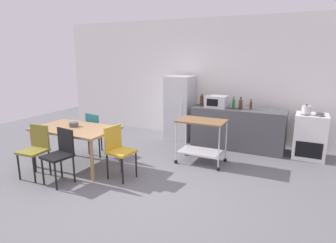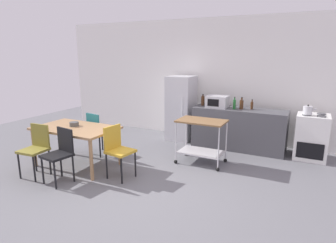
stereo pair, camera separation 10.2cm
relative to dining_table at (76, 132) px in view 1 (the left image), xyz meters
The scene contains 18 objects.
ground_plane 1.71m from the dining_table, ahead, with size 12.00×12.00×0.00m, color slate.
back_wall 3.46m from the dining_table, 62.35° to the left, with size 8.40×0.12×2.90m, color white.
kitchen_counter 3.44m from the dining_table, 44.06° to the left, with size 2.00×0.64×0.90m, color #4C4C51.
dining_table is the anchor object (origin of this frame).
chair_mustard 1.02m from the dining_table, ahead, with size 0.45×0.45×0.89m.
chair_olive 0.73m from the dining_table, 114.51° to the right, with size 0.43×0.43×0.89m.
chair_teal 0.68m from the dining_table, 94.15° to the left, with size 0.47×0.47×0.89m.
chair_black 0.72m from the dining_table, 67.15° to the right, with size 0.46×0.46×0.89m.
stove_oven 4.60m from the dining_table, 31.55° to the left, with size 0.60×0.61×0.92m.
refrigerator 2.69m from the dining_table, 67.80° to the left, with size 0.60×0.63×1.55m.
kitchen_cart 2.35m from the dining_table, 30.03° to the left, with size 0.91×0.57×0.85m.
bottle_sesame_oil 2.92m from the dining_table, 56.65° to the left, with size 0.08×0.08×0.26m.
microwave 3.06m from the dining_table, 49.61° to the left, with size 0.46×0.35×0.26m.
bottle_sparkling_water 3.31m from the dining_table, 44.28° to the left, with size 0.06×0.06×0.26m.
bottle_olive_oil 3.46m from the dining_table, 43.55° to the left, with size 0.08×0.08×0.26m.
bottle_vinegar 3.67m from the dining_table, 42.34° to the left, with size 0.06×0.06×0.21m.
fruit_bowl 0.15m from the dining_table, 148.85° to the left, with size 0.17×0.17×0.08m, color #4C4C4C.
kettle 4.45m from the dining_table, 31.27° to the left, with size 0.24×0.17×0.19m.
Camera 1 is at (2.19, -3.64, 2.08)m, focal length 30.75 mm.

